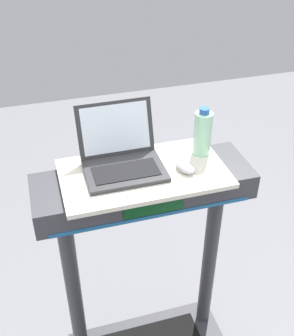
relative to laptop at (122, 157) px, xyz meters
name	(u,v)px	position (x,y,z in m)	size (l,w,h in m)	color
desk_board	(144,173)	(0.07, -0.06, -0.06)	(0.66, 0.37, 0.02)	beige
laptop	(122,157)	(0.00, 0.00, 0.00)	(0.31, 0.30, 0.23)	#2D2D30
computer_mouse	(185,167)	(0.24, -0.10, -0.03)	(0.06, 0.10, 0.03)	#B2B2B7
water_bottle	(203,133)	(0.35, 0.00, 0.05)	(0.07, 0.07, 0.21)	#9EDBB2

